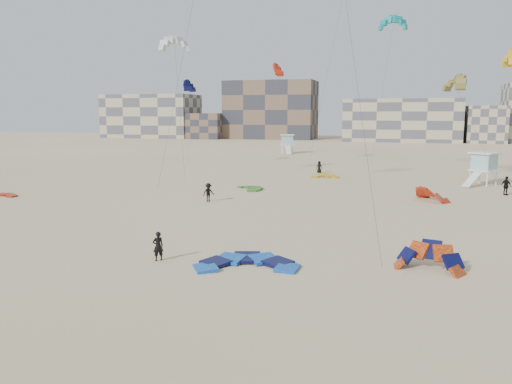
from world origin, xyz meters
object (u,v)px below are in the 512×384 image
(kite_ground_blue, at_px, (247,266))
(lifeguard_tower_near, at_px, (484,169))
(kitesurfer_main, at_px, (158,246))
(kite_ground_orange, at_px, (428,270))

(kite_ground_blue, xyz_separation_m, lifeguard_tower_near, (16.51, 36.42, 1.83))
(kite_ground_blue, relative_size, kitesurfer_main, 3.13)
(kite_ground_orange, height_order, kitesurfer_main, kite_ground_orange)
(kite_ground_orange, distance_m, lifeguard_tower_near, 35.17)
(kite_ground_orange, relative_size, kitesurfer_main, 2.09)
(kite_ground_blue, distance_m, kitesurfer_main, 5.07)
(kitesurfer_main, bearing_deg, kite_ground_blue, 139.73)
(kite_ground_orange, bearing_deg, lifeguard_tower_near, 90.99)
(kite_ground_orange, height_order, lifeguard_tower_near, lifeguard_tower_near)
(kite_ground_blue, distance_m, kite_ground_orange, 9.46)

